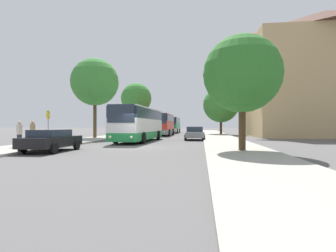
{
  "coord_description": "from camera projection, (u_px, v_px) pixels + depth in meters",
  "views": [
    {
      "loc": [
        4.79,
        -18.58,
        1.58
      ],
      "look_at": [
        0.36,
        16.1,
        1.5
      ],
      "focal_mm": 28.0,
      "sensor_mm": 36.0,
      "label": 1
    }
  ],
  "objects": [
    {
      "name": "ground_plane",
      "position": [
        135.0,
        147.0,
        19.04
      ],
      "size": [
        300.0,
        300.0,
        0.0
      ],
      "primitive_type": "plane",
      "color": "#565454",
      "rests_on": "ground"
    },
    {
      "name": "sidewalk_left",
      "position": [
        45.0,
        145.0,
        19.93
      ],
      "size": [
        4.0,
        120.0,
        0.15
      ],
      "primitive_type": "cube",
      "color": "#A39E93",
      "rests_on": "ground_plane"
    },
    {
      "name": "sidewalk_right",
      "position": [
        233.0,
        147.0,
        18.15
      ],
      "size": [
        4.0,
        120.0,
        0.15
      ],
      "primitive_type": "cube",
      "color": "#A39E93",
      "rests_on": "ground_plane"
    },
    {
      "name": "building_right_background",
      "position": [
        326.0,
        74.0,
        35.84
      ],
      "size": [
        19.39,
        12.17,
        17.36
      ],
      "color": "tan",
      "rests_on": "ground_plane"
    },
    {
      "name": "bus_front",
      "position": [
        140.0,
        124.0,
        25.84
      ],
      "size": [
        2.98,
        11.32,
        3.26
      ],
      "rotation": [
        0.0,
        0.0,
        -0.03
      ],
      "color": "#238942",
      "rests_on": "ground_plane"
    },
    {
      "name": "bus_middle",
      "position": [
        163.0,
        124.0,
        41.31
      ],
      "size": [
        3.03,
        10.83,
        3.31
      ],
      "rotation": [
        0.0,
        0.0,
        0.02
      ],
      "color": "gray",
      "rests_on": "ground_plane"
    },
    {
      "name": "bus_rear",
      "position": [
        173.0,
        125.0,
        55.99
      ],
      "size": [
        2.87,
        11.77,
        3.21
      ],
      "rotation": [
        0.0,
        0.0,
        0.02
      ],
      "color": "silver",
      "rests_on": "ground_plane"
    },
    {
      "name": "parked_car_left_curb",
      "position": [
        51.0,
        140.0,
        15.76
      ],
      "size": [
        2.08,
        4.33,
        1.33
      ],
      "rotation": [
        0.0,
        0.0,
        0.01
      ],
      "color": "black",
      "rests_on": "ground_plane"
    },
    {
      "name": "parked_car_right_near",
      "position": [
        195.0,
        133.0,
        28.51
      ],
      "size": [
        2.26,
        4.6,
        1.44
      ],
      "rotation": [
        0.0,
        0.0,
        3.18
      ],
      "color": "slate",
      "rests_on": "ground_plane"
    },
    {
      "name": "parked_car_right_far",
      "position": [
        196.0,
        130.0,
        45.78
      ],
      "size": [
        2.07,
        4.65,
        1.35
      ],
      "rotation": [
        0.0,
        0.0,
        3.09
      ],
      "color": "#B7B7BC",
      "rests_on": "ground_plane"
    },
    {
      "name": "bus_stop_sign",
      "position": [
        48.0,
        123.0,
        20.08
      ],
      "size": [
        0.08,
        0.45,
        2.59
      ],
      "color": "gray",
      "rests_on": "sidewalk_left"
    },
    {
      "name": "pedestrian_waiting_near",
      "position": [
        33.0,
        133.0,
        19.22
      ],
      "size": [
        0.36,
        0.36,
        1.79
      ],
      "rotation": [
        0.0,
        0.0,
        5.12
      ],
      "color": "#23232D",
      "rests_on": "sidewalk_left"
    },
    {
      "name": "pedestrian_waiting_far",
      "position": [
        19.0,
        134.0,
        17.51
      ],
      "size": [
        0.36,
        0.36,
        1.73
      ],
      "rotation": [
        0.0,
        0.0,
        3.16
      ],
      "color": "#23232D",
      "rests_on": "sidewalk_left"
    },
    {
      "name": "tree_left_near",
      "position": [
        136.0,
        98.0,
        45.91
      ],
      "size": [
        5.34,
        5.34,
        8.88
      ],
      "color": "brown",
      "rests_on": "sidewalk_left"
    },
    {
      "name": "tree_left_far",
      "position": [
        95.0,
        82.0,
        31.1
      ],
      "size": [
        5.59,
        5.59,
        9.39
      ],
      "color": "#513D23",
      "rests_on": "sidewalk_left"
    },
    {
      "name": "tree_right_near",
      "position": [
        221.0,
        105.0,
        43.96
      ],
      "size": [
        5.97,
        5.97,
        7.91
      ],
      "color": "#47331E",
      "rests_on": "sidewalk_right"
    },
    {
      "name": "tree_right_mid",
      "position": [
        242.0,
        74.0,
        15.08
      ],
      "size": [
        4.48,
        4.48,
        6.65
      ],
      "color": "#47331E",
      "rests_on": "sidewalk_right"
    }
  ]
}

